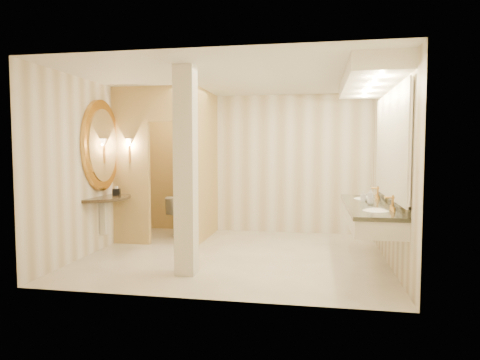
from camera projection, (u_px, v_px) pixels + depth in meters
The scene contains 16 objects.
floor at pixel (236, 255), 6.62m from camera, with size 4.50×4.50×0.00m, color silver.
ceiling at pixel (235, 79), 6.43m from camera, with size 4.50×4.50×0.00m, color silver.
wall_back at pixel (254, 164), 8.49m from camera, with size 4.50×0.02×2.70m, color silver.
wall_front at pixel (201, 176), 4.56m from camera, with size 4.50×0.02×2.70m, color silver.
wall_left at pixel (99, 167), 6.92m from camera, with size 0.02×4.00×2.70m, color silver.
wall_right at pixel (389, 169), 6.13m from camera, with size 0.02×4.00×2.70m, color silver.
toilet_closet at pixel (184, 163), 7.67m from camera, with size 1.50×1.55×2.70m.
wall_sconce at pixel (129, 144), 7.26m from camera, with size 0.14×0.14×0.42m.
vanity at pixel (373, 150), 5.90m from camera, with size 0.75×2.64×2.09m.
console_shelf at pixel (101, 167), 6.91m from camera, with size 1.12×1.12×2.01m.
pillar at pixel (186, 171), 5.54m from camera, with size 0.26×0.26×2.70m, color silver.
tissue_box at pixel (116, 192), 7.07m from camera, with size 0.11×0.11×0.11m, color black.
toilet at pixel (186, 215), 8.26m from camera, with size 0.42×0.74×0.75m, color white.
soap_bottle_a at pixel (363, 196), 6.24m from camera, with size 0.07×0.07×0.15m, color beige.
soap_bottle_b at pixel (367, 197), 6.24m from camera, with size 0.09×0.09×0.12m, color silver.
soap_bottle_c at pixel (370, 196), 5.90m from camera, with size 0.09×0.09×0.23m, color #C6B28C.
Camera 1 is at (1.22, -6.41, 1.62)m, focal length 32.00 mm.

